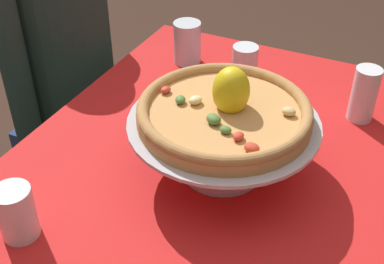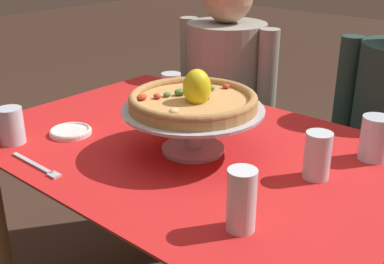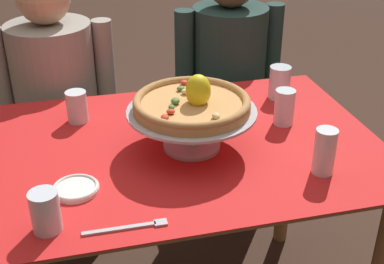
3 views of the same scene
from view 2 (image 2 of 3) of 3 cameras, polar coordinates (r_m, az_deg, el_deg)
name	(u,v)px [view 2 (image 2 of 3)]	position (r m, az deg, el deg)	size (l,w,h in m)	color
dining_table	(190,181)	(1.44, -0.27, -5.76)	(1.24, 0.86, 0.76)	olive
pizza_stand	(193,120)	(1.31, 0.13, 1.44)	(0.39, 0.39, 0.13)	#B7B7C1
pizza	(193,100)	(1.29, 0.15, 3.86)	(0.35, 0.35, 0.11)	tan
water_glass_side_right	(317,158)	(1.22, 14.55, -3.01)	(0.07, 0.07, 0.12)	silver
water_glass_back_left	(171,90)	(1.72, -2.46, 4.98)	(0.07, 0.07, 0.11)	silver
water_glass_front_left	(12,127)	(1.47, -20.52, 0.50)	(0.07, 0.07, 0.11)	silver
water_glass_back_right	(374,141)	(1.37, 20.73, -1.01)	(0.08, 0.08, 0.12)	silver
water_glass_front_right	(241,204)	(0.99, 5.83, -8.46)	(0.06, 0.06, 0.14)	white
side_plate	(71,131)	(1.50, -14.13, 0.07)	(0.12, 0.12, 0.02)	white
dinner_fork	(38,166)	(1.32, -17.75, -3.87)	(0.21, 0.02, 0.01)	#B7B7C1
diner_left	(225,116)	(2.15, 3.86, 1.90)	(0.49, 0.34, 1.19)	black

